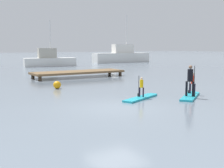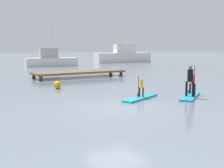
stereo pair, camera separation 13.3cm
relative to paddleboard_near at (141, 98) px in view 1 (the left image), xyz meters
name	(u,v)px [view 1 (the left image)]	position (x,y,z in m)	size (l,w,h in m)	color
ground_plane	(116,108)	(-2.43, -1.28, -0.05)	(240.00, 240.00, 0.00)	slate
paddleboard_near	(141,98)	(0.00, 0.00, 0.00)	(2.93, 1.68, 0.10)	#1E9EB2
paddler_child_solo	(141,86)	(-0.01, 0.01, 0.64)	(0.25, 0.36, 1.14)	black
paddleboard_far	(190,96)	(2.59, -1.04, 0.00)	(2.87, 2.25, 0.10)	#1E9EB2
paddler_adult	(190,78)	(2.35, -1.21, 1.02)	(0.41, 0.45, 1.68)	black
paddler_child_front	(192,82)	(3.19, -0.60, 0.72)	(0.30, 0.35, 1.19)	black
fishing_boat_white_large	(121,56)	(18.79, 30.23, 1.04)	(10.17, 3.08, 8.06)	silver
motor_boat_small_navy	(49,60)	(4.72, 27.12, 0.83)	(7.21, 2.89, 6.35)	silver
floating_dock	(78,72)	(1.89, 11.80, 0.41)	(8.36, 2.51, 0.55)	brown
mooring_buoy_near	(57,85)	(-2.45, 5.90, 0.21)	(0.51, 0.51, 0.51)	orange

